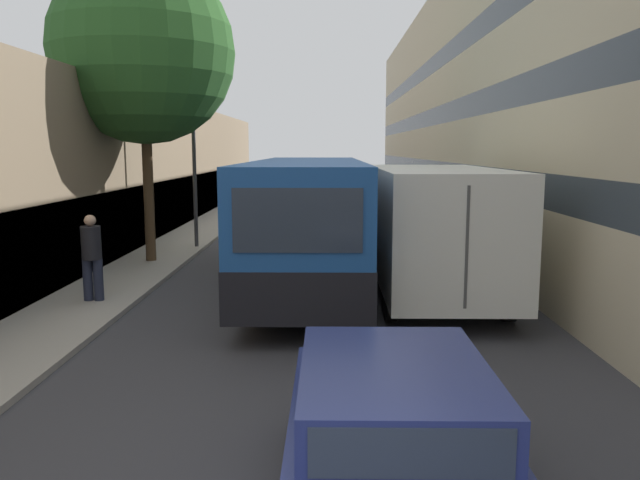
# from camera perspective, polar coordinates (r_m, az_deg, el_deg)

# --- Properties ---
(ground_plane) EXTENTS (150.00, 150.00, 0.00)m
(ground_plane) POSITION_cam_1_polar(r_m,az_deg,el_deg) (17.23, 0.18, -2.35)
(ground_plane) COLOR #38383D
(sidewalk_left) EXTENTS (1.99, 60.00, 0.10)m
(sidewalk_left) POSITION_cam_1_polar(r_m,az_deg,el_deg) (17.92, -15.33, -2.07)
(sidewalk_left) COLOR #9E998E
(sidewalk_left) RESTS_ON ground_plane
(building_left_shopfront) EXTENTS (2.40, 60.00, 5.11)m
(building_left_shopfront) POSITION_cam_1_polar(r_m,az_deg,el_deg) (18.36, -21.92, 5.01)
(building_left_shopfront) COLOR #847056
(building_left_shopfront) RESTS_ON ground_plane
(building_right_apartment) EXTENTS (2.40, 60.00, 9.51)m
(building_right_apartment) POSITION_cam_1_polar(r_m,az_deg,el_deg) (17.82, 18.76, 12.85)
(building_right_apartment) COLOR beige
(building_right_apartment) RESTS_ON ground_plane
(car_hatchback) EXTENTS (1.80, 4.04, 1.41)m
(car_hatchback) POSITION_cam_1_polar(r_m,az_deg,el_deg) (5.57, 6.80, -18.17)
(car_hatchback) COLOR navy
(car_hatchback) RESTS_ON ground_plane
(bus) EXTENTS (2.48, 10.57, 2.92)m
(bus) POSITION_cam_1_polar(r_m,az_deg,el_deg) (14.83, -1.06, 1.99)
(bus) COLOR #1E519E
(bus) RESTS_ON ground_plane
(box_truck) EXTENTS (2.42, 8.30, 2.80)m
(box_truck) POSITION_cam_1_polar(r_m,az_deg,el_deg) (14.25, 9.89, 1.47)
(box_truck) COLOR silver
(box_truck) RESTS_ON ground_plane
(panel_van) EXTENTS (1.93, 4.35, 2.06)m
(panel_van) POSITION_cam_1_polar(r_m,az_deg,el_deg) (25.32, -2.09, 3.69)
(panel_van) COLOR #BCBCC1
(panel_van) RESTS_ON ground_plane
(pedestrian) EXTENTS (0.41, 0.39, 1.77)m
(pedestrian) POSITION_cam_1_polar(r_m,az_deg,el_deg) (13.54, -20.14, -1.27)
(pedestrian) COLOR #23283D
(pedestrian) RESTS_ON sidewalk_left
(street_lamp) EXTENTS (0.36, 0.80, 7.73)m
(street_lamp) POSITION_cam_1_polar(r_m,az_deg,el_deg) (20.22, -11.64, 14.31)
(street_lamp) COLOR #38383D
(street_lamp) RESTS_ON sidewalk_left
(street_tree_left) EXTENTS (4.93, 4.93, 8.13)m
(street_tree_left) POSITION_cam_1_polar(r_m,az_deg,el_deg) (18.01, -15.88, 16.22)
(street_tree_left) COLOR #4C3823
(street_tree_left) RESTS_ON sidewalk_left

